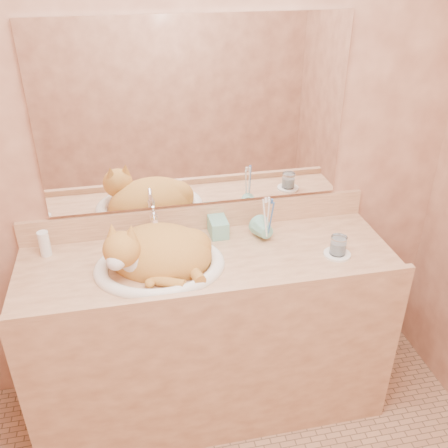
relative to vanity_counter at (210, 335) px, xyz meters
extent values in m
cube|color=#985C45|center=(0.00, 0.28, 0.82)|extent=(2.40, 0.02, 2.50)
cube|color=white|center=(0.00, 0.26, 0.97)|extent=(1.30, 0.02, 0.80)
imported|color=#75BBA6|center=(0.08, 0.13, 0.51)|extent=(0.08, 0.08, 0.18)
imported|color=#75BBA6|center=(0.28, 0.07, 0.47)|extent=(0.12, 0.12, 0.09)
cylinder|color=white|center=(0.55, -0.08, 0.43)|extent=(0.12, 0.12, 0.01)
cylinder|color=silver|center=(0.55, -0.08, 0.48)|extent=(0.07, 0.07, 0.08)
cylinder|color=white|center=(-0.68, 0.18, 0.48)|extent=(0.05, 0.05, 0.11)
camera|label=1|loc=(-0.30, -1.74, 1.60)|focal=40.00mm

